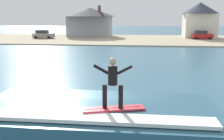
% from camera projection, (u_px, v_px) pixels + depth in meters
% --- Properties ---
extents(ground_plane, '(260.00, 260.00, 0.00)m').
position_uv_depth(ground_plane, '(82.00, 125.00, 11.71)').
color(ground_plane, '#33627A').
extents(wave_crest, '(9.01, 4.55, 1.37)m').
position_uv_depth(wave_crest, '(97.00, 121.00, 10.37)').
color(wave_crest, '#2C5A70').
rests_on(wave_crest, ground_plane).
extents(surfboard, '(2.20, 1.11, 0.06)m').
position_uv_depth(surfboard, '(114.00, 109.00, 9.47)').
color(surfboard, '#D8333F').
rests_on(surfboard, wave_crest).
extents(surfer, '(1.34, 0.32, 1.74)m').
position_uv_depth(surfer, '(113.00, 80.00, 9.30)').
color(surfer, black).
rests_on(surfer, surfboard).
extents(shoreline_bank, '(120.00, 25.23, 0.17)m').
position_uv_depth(shoreline_bank, '(132.00, 39.00, 55.19)').
color(shoreline_bank, tan).
rests_on(shoreline_bank, ground_plane).
extents(car_near_shore, '(4.30, 2.03, 1.86)m').
position_uv_depth(car_near_shore, '(43.00, 34.00, 56.69)').
color(car_near_shore, gray).
rests_on(car_near_shore, ground_plane).
extents(car_far_shore, '(3.90, 2.24, 1.86)m').
position_uv_depth(car_far_shore, '(202.00, 35.00, 54.52)').
color(car_far_shore, red).
rests_on(car_far_shore, ground_plane).
extents(house_with_chimney, '(11.80, 11.80, 7.01)m').
position_uv_depth(house_with_chimney, '(90.00, 19.00, 62.51)').
color(house_with_chimney, '#9EA3AD').
rests_on(house_with_chimney, ground_plane).
extents(house_gabled_white, '(7.99, 7.99, 7.52)m').
position_uv_depth(house_gabled_white, '(200.00, 18.00, 58.20)').
color(house_gabled_white, silver).
rests_on(house_gabled_white, ground_plane).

